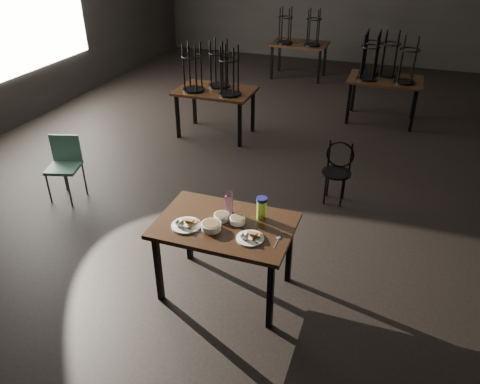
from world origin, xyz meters
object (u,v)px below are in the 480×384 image
at_px(main_table, 225,231).
at_px(bentwood_chair, 338,167).
at_px(school_chair, 65,162).
at_px(water_bottle, 262,208).
at_px(juice_carton, 229,203).

distance_m(main_table, bentwood_chair, 2.14).
distance_m(main_table, school_chair, 2.68).
height_order(bentwood_chair, school_chair, school_chair).
distance_m(bentwood_chair, school_chair, 3.34).
bearing_deg(bentwood_chair, water_bottle, -102.08).
bearing_deg(bentwood_chair, school_chair, -161.35).
height_order(water_bottle, school_chair, water_bottle).
height_order(water_bottle, bentwood_chair, water_bottle).
height_order(juice_carton, school_chair, juice_carton).
relative_size(juice_carton, water_bottle, 1.11).
distance_m(water_bottle, school_chair, 2.90).
relative_size(water_bottle, school_chair, 0.27).
relative_size(main_table, juice_carton, 5.08).
xyz_separation_m(juice_carton, school_chair, (-2.46, 0.81, -0.38)).
distance_m(juice_carton, bentwood_chair, 2.02).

